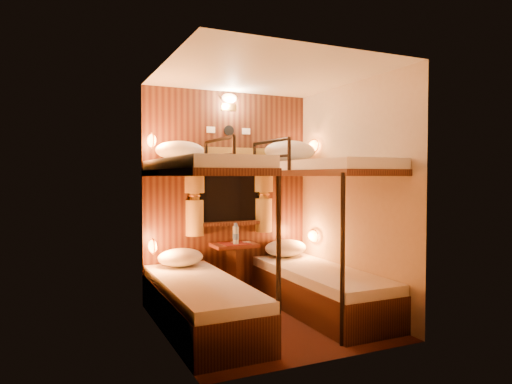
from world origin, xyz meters
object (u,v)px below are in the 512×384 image
bunk_right (320,258)px  bottle_right (236,234)px  bunk_left (201,269)px  bottle_left (236,236)px  table (234,264)px

bunk_right → bottle_right: size_ratio=8.20×
bunk_left → bottle_left: bearing=48.2°
bunk_right → bottle_right: 1.04m
bunk_left → table: (0.65, 0.78, -0.14)m
bunk_right → bottle_right: (-0.62, 0.81, 0.19)m
bunk_left → bunk_right: 1.30m
table → bottle_left: size_ratio=2.85×
bottle_left → bunk_left: bearing=-131.8°
bunk_right → bunk_left: bearing=180.0°
bunk_right → table: 1.02m
bunk_right → table: bunk_right is taller
bunk_right → bottle_left: 0.99m
table → bottle_right: bottle_right is taller
bunk_right → bottle_right: bearing=127.5°
bunk_left → bottle_right: bunk_left is taller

